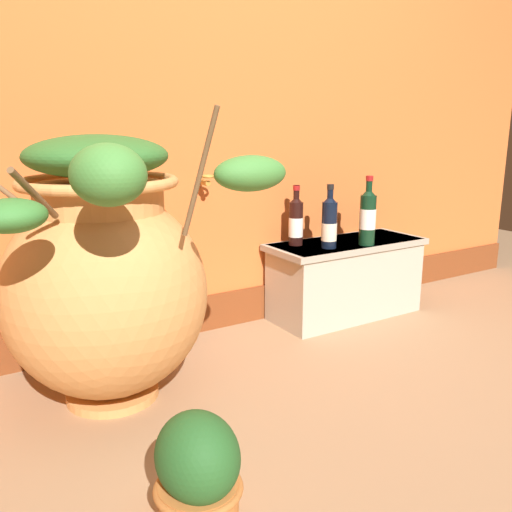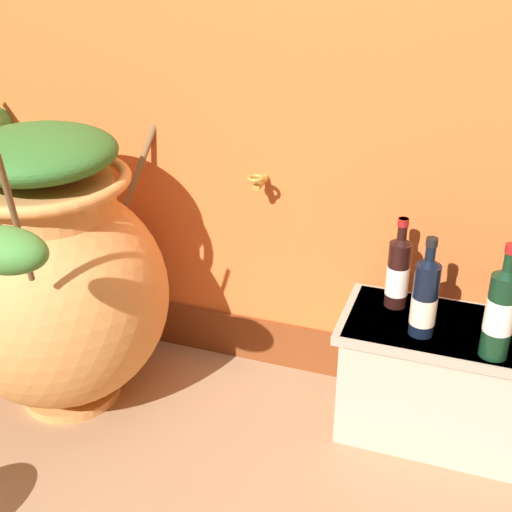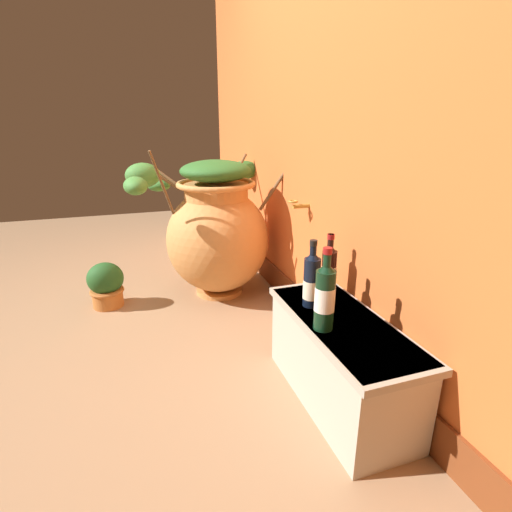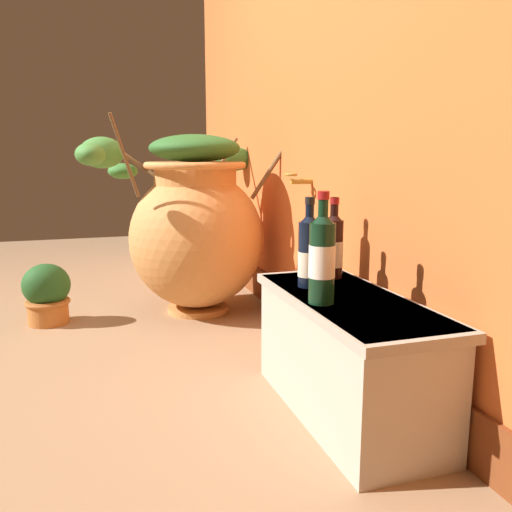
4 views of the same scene
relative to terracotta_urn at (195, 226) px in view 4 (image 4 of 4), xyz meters
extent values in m
plane|color=#9E7A56|center=(0.64, -0.68, -0.47)|extent=(7.00, 7.00, 0.00)
cube|color=#D6662D|center=(0.64, 0.52, 0.83)|extent=(4.40, 0.20, 2.60)
cube|color=brown|center=(0.64, 0.41, -0.38)|extent=(4.40, 0.02, 0.17)
cylinder|color=#B28433|center=(0.57, 0.37, 0.25)|extent=(0.02, 0.10, 0.02)
torus|color=#B28433|center=(0.57, 0.32, 0.28)|extent=(0.06, 0.06, 0.01)
cylinder|color=#D68E4C|center=(0.01, 0.01, -0.45)|extent=(0.33, 0.33, 0.03)
ellipsoid|color=#D68E4C|center=(0.01, 0.01, -0.07)|extent=(0.71, 0.71, 0.72)
cylinder|color=#D68E4C|center=(0.01, 0.01, 0.25)|extent=(0.42, 0.42, 0.14)
torus|color=#D68E4C|center=(0.01, 0.01, 0.31)|extent=(0.53, 0.53, 0.04)
cylinder|color=brown|center=(-0.24, -0.26, 0.32)|extent=(0.16, 0.21, 0.18)
ellipsoid|color=#387A33|center=(-0.31, -0.34, 0.28)|extent=(0.18, 0.16, 0.09)
cylinder|color=brown|center=(0.15, 0.36, 0.29)|extent=(0.09, 0.19, 0.30)
ellipsoid|color=#2D6628|center=(0.20, 0.49, 0.22)|extent=(0.16, 0.13, 0.10)
cylinder|color=brown|center=(-0.07, -0.34, 0.37)|extent=(0.06, 0.24, 0.18)
ellipsoid|color=#428438|center=(-0.09, -0.45, 0.38)|extent=(0.19, 0.22, 0.16)
cylinder|color=brown|center=(0.20, -0.36, 0.36)|extent=(0.08, 0.13, 0.39)
ellipsoid|color=#428438|center=(0.28, -0.51, 0.37)|extent=(0.22, 0.13, 0.10)
cylinder|color=brown|center=(-0.33, 0.25, 0.35)|extent=(0.25, 0.23, 0.25)
ellipsoid|color=#387A33|center=(-0.46, 0.34, 0.34)|extent=(0.15, 0.23, 0.15)
ellipsoid|color=#2D6628|center=(0.01, 0.01, 0.40)|extent=(0.47, 0.47, 0.14)
cube|color=#B2A893|center=(1.30, 0.23, -0.27)|extent=(0.78, 0.32, 0.39)
cube|color=#A09785|center=(1.30, 0.23, -0.09)|extent=(0.83, 0.34, 0.03)
cylinder|color=black|center=(1.03, 0.30, 0.03)|extent=(0.07, 0.07, 0.21)
cone|color=black|center=(1.03, 0.30, 0.15)|extent=(0.07, 0.07, 0.04)
cylinder|color=black|center=(1.03, 0.30, 0.18)|extent=(0.03, 0.03, 0.08)
cylinder|color=maroon|center=(1.03, 0.30, 0.21)|extent=(0.03, 0.03, 0.02)
cylinder|color=white|center=(1.03, 0.30, 0.01)|extent=(0.07, 0.07, 0.09)
cylinder|color=black|center=(1.13, 0.17, 0.04)|extent=(0.07, 0.07, 0.22)
cone|color=black|center=(1.13, 0.17, 0.16)|extent=(0.07, 0.07, 0.04)
cylinder|color=black|center=(1.13, 0.17, 0.19)|extent=(0.03, 0.03, 0.08)
cylinder|color=black|center=(1.13, 0.17, 0.22)|extent=(0.03, 0.03, 0.02)
cylinder|color=beige|center=(1.13, 0.17, 0.00)|extent=(0.07, 0.07, 0.09)
cylinder|color=black|center=(1.33, 0.12, 0.05)|extent=(0.08, 0.08, 0.24)
cone|color=black|center=(1.33, 0.12, 0.18)|extent=(0.08, 0.08, 0.04)
cylinder|color=black|center=(1.33, 0.12, 0.22)|extent=(0.03, 0.03, 0.09)
cylinder|color=maroon|center=(1.33, 0.12, 0.25)|extent=(0.03, 0.03, 0.02)
cylinder|color=white|center=(1.33, 0.12, 0.06)|extent=(0.08, 0.08, 0.10)
cylinder|color=#C17033|center=(-0.01, -0.75, -0.41)|extent=(0.20, 0.20, 0.12)
torus|color=#B2672E|center=(-0.01, -0.75, -0.36)|extent=(0.22, 0.22, 0.02)
ellipsoid|color=#235623|center=(-0.01, -0.75, -0.27)|extent=(0.20, 0.23, 0.21)
camera|label=1|loc=(-0.48, -1.79, 0.50)|focal=37.56mm
camera|label=2|loc=(1.23, -1.56, 1.01)|focal=47.57mm
camera|label=3|loc=(2.54, -0.57, 0.70)|focal=27.22mm
camera|label=4|loc=(2.76, -0.54, 0.37)|focal=37.39mm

